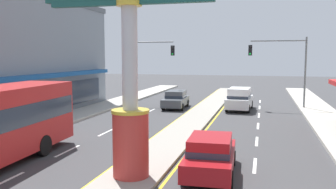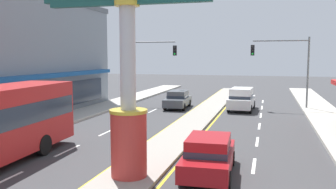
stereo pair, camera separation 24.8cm
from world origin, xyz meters
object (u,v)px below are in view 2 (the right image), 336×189
at_px(district_sign, 128,75).
at_px(storefront_left, 11,56).
at_px(traffic_light_right_side, 287,60).
at_px(sedan_mid_left_lane, 178,99).
at_px(sedan_near_right_lane, 209,155).
at_px(traffic_light_left_side, 146,60).
at_px(suv_far_right_lane, 242,99).

height_order(district_sign, storefront_left, storefront_left).
height_order(traffic_light_right_side, sedan_mid_left_lane, traffic_light_right_side).
distance_m(storefront_left, traffic_light_right_side, 22.66).
xyz_separation_m(traffic_light_right_side, sedan_near_right_lane, (-3.58, -18.98, -3.46)).
xyz_separation_m(district_sign, sedan_mid_left_lane, (-2.76, 18.28, -3.11)).
height_order(storefront_left, sedan_mid_left_lane, storefront_left).
bearing_deg(storefront_left, traffic_light_left_side, 45.70).
xyz_separation_m(traffic_light_left_side, traffic_light_right_side, (12.70, 0.19, 0.00)).
bearing_deg(traffic_light_left_side, suv_far_right_lane, -10.27).
distance_m(suv_far_right_lane, sedan_mid_left_lane, 5.53).
bearing_deg(sedan_mid_left_lane, traffic_light_right_side, 12.47).
relative_size(storefront_left, sedan_near_right_lane, 4.40).
bearing_deg(sedan_mid_left_lane, district_sign, -81.40).
height_order(traffic_light_right_side, sedan_near_right_lane, traffic_light_right_side).
distance_m(traffic_light_left_side, sedan_near_right_lane, 21.17).
relative_size(district_sign, storefront_left, 0.41).
relative_size(district_sign, suv_far_right_lane, 1.70).
bearing_deg(district_sign, sedan_mid_left_lane, 98.60).
relative_size(traffic_light_left_side, traffic_light_right_side, 1.00).
bearing_deg(district_sign, sedan_near_right_lane, 25.47).
xyz_separation_m(district_sign, traffic_light_right_side, (6.35, 20.30, 0.35)).
distance_m(district_sign, storefront_left, 18.69).
bearing_deg(storefront_left, sedan_near_right_lane, -30.79).
height_order(district_sign, traffic_light_right_side, district_sign).
relative_size(suv_far_right_lane, sedan_mid_left_lane, 1.07).
relative_size(district_sign, traffic_light_left_side, 1.29).
distance_m(traffic_light_left_side, suv_far_right_lane, 9.81).
xyz_separation_m(suv_far_right_lane, sedan_mid_left_lane, (-5.52, -0.18, -0.20)).
height_order(traffic_light_left_side, traffic_light_right_side, same).
height_order(storefront_left, sedan_near_right_lane, storefront_left).
height_order(traffic_light_left_side, sedan_near_right_lane, traffic_light_left_side).
distance_m(district_sign, traffic_light_left_side, 21.09).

